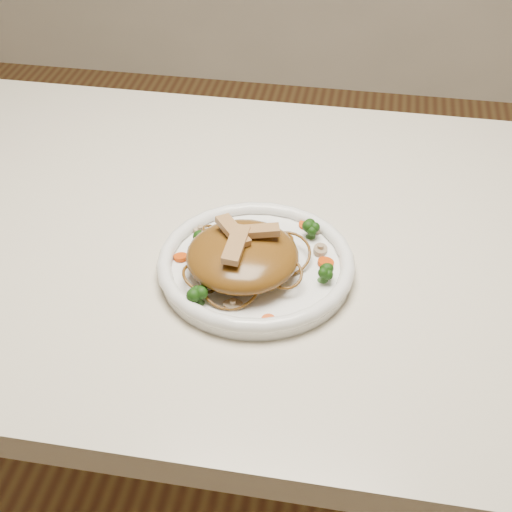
# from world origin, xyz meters

# --- Properties ---
(table) EXTENTS (1.20, 0.80, 0.75)m
(table) POSITION_xyz_m (0.00, 0.00, 0.65)
(table) COLOR beige
(table) RESTS_ON ground
(plate) EXTENTS (0.30, 0.30, 0.02)m
(plate) POSITION_xyz_m (0.01, -0.09, 0.76)
(plate) COLOR white
(plate) RESTS_ON table
(noodle_mound) EXTENTS (0.17, 0.17, 0.05)m
(noodle_mound) POSITION_xyz_m (-0.01, -0.11, 0.79)
(noodle_mound) COLOR brown
(noodle_mound) RESTS_ON plate
(chicken_a) EXTENTS (0.07, 0.04, 0.01)m
(chicken_a) POSITION_xyz_m (0.01, -0.10, 0.82)
(chicken_a) COLOR tan
(chicken_a) RESTS_ON noodle_mound
(chicken_b) EXTENTS (0.05, 0.06, 0.01)m
(chicken_b) POSITION_xyz_m (-0.02, -0.10, 0.82)
(chicken_b) COLOR tan
(chicken_b) RESTS_ON noodle_mound
(chicken_c) EXTENTS (0.02, 0.07, 0.01)m
(chicken_c) POSITION_xyz_m (-0.01, -0.13, 0.82)
(chicken_c) COLOR tan
(chicken_c) RESTS_ON noodle_mound
(broccoli_0) EXTENTS (0.03, 0.03, 0.03)m
(broccoli_0) POSITION_xyz_m (0.07, -0.02, 0.78)
(broccoli_0) COLOR #1A460E
(broccoli_0) RESTS_ON plate
(broccoli_1) EXTENTS (0.03, 0.03, 0.03)m
(broccoli_1) POSITION_xyz_m (-0.07, -0.07, 0.78)
(broccoli_1) COLOR #1A460E
(broccoli_1) RESTS_ON plate
(broccoli_2) EXTENTS (0.02, 0.02, 0.03)m
(broccoli_2) POSITION_xyz_m (-0.05, -0.18, 0.78)
(broccoli_2) COLOR #1A460E
(broccoli_2) RESTS_ON plate
(broccoli_3) EXTENTS (0.03, 0.03, 0.03)m
(broccoli_3) POSITION_xyz_m (0.10, -0.11, 0.78)
(broccoli_3) COLOR #1A460E
(broccoli_3) RESTS_ON plate
(carrot_0) EXTENTS (0.02, 0.02, 0.00)m
(carrot_0) POSITION_xyz_m (0.06, 0.00, 0.77)
(carrot_0) COLOR #DA4C08
(carrot_0) RESTS_ON plate
(carrot_1) EXTENTS (0.02, 0.02, 0.00)m
(carrot_1) POSITION_xyz_m (-0.09, -0.10, 0.77)
(carrot_1) COLOR #DA4C08
(carrot_1) RESTS_ON plate
(carrot_2) EXTENTS (0.02, 0.02, 0.00)m
(carrot_2) POSITION_xyz_m (0.10, -0.07, 0.77)
(carrot_2) COLOR #DA4C08
(carrot_2) RESTS_ON plate
(carrot_3) EXTENTS (0.02, 0.02, 0.00)m
(carrot_3) POSITION_xyz_m (-0.04, -0.02, 0.77)
(carrot_3) COLOR #DA4C08
(carrot_3) RESTS_ON plate
(carrot_4) EXTENTS (0.02, 0.02, 0.00)m
(carrot_4) POSITION_xyz_m (0.04, -0.20, 0.77)
(carrot_4) COLOR #DA4C08
(carrot_4) RESTS_ON plate
(mushroom_0) EXTENTS (0.03, 0.03, 0.01)m
(mushroom_0) POSITION_xyz_m (-0.01, -0.18, 0.77)
(mushroom_0) COLOR tan
(mushroom_0) RESTS_ON plate
(mushroom_1) EXTENTS (0.03, 0.03, 0.01)m
(mushroom_1) POSITION_xyz_m (0.09, -0.05, 0.77)
(mushroom_1) COLOR tan
(mushroom_1) RESTS_ON plate
(mushroom_2) EXTENTS (0.03, 0.03, 0.01)m
(mushroom_2) POSITION_xyz_m (-0.08, -0.04, 0.77)
(mushroom_2) COLOR tan
(mushroom_2) RESTS_ON plate
(mushroom_3) EXTENTS (0.03, 0.03, 0.01)m
(mushroom_3) POSITION_xyz_m (0.08, -0.00, 0.77)
(mushroom_3) COLOR tan
(mushroom_3) RESTS_ON plate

